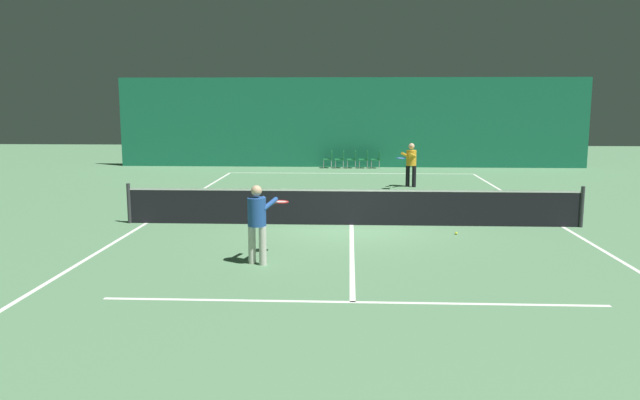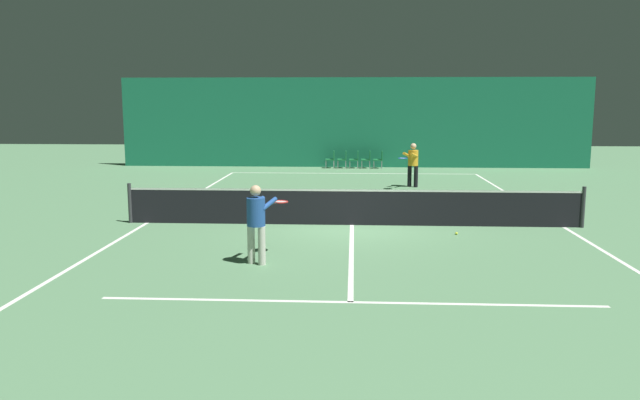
% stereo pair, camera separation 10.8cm
% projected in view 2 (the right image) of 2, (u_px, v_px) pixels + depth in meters
% --- Properties ---
extents(ground_plane, '(60.00, 60.00, 0.00)m').
position_uv_depth(ground_plane, '(352.00, 225.00, 16.45)').
color(ground_plane, '#56845B').
extents(backdrop_curtain, '(23.00, 0.12, 4.38)m').
position_uv_depth(backdrop_curtain, '(353.00, 123.00, 30.58)').
color(backdrop_curtain, '#196B4C').
rests_on(backdrop_curtain, ground).
extents(court_line_baseline_far, '(11.00, 0.10, 0.00)m').
position_uv_depth(court_line_baseline_far, '(353.00, 173.00, 28.18)').
color(court_line_baseline_far, white).
rests_on(court_line_baseline_far, ground).
extents(court_line_service_far, '(8.25, 0.10, 0.00)m').
position_uv_depth(court_line_service_far, '(353.00, 191.00, 22.76)').
color(court_line_service_far, white).
rests_on(court_line_service_far, ground).
extents(court_line_service_near, '(8.25, 0.10, 0.00)m').
position_uv_depth(court_line_service_near, '(350.00, 302.00, 10.14)').
color(court_line_service_near, white).
rests_on(court_line_service_near, ground).
extents(court_line_sideline_left, '(0.10, 23.80, 0.00)m').
position_uv_depth(court_line_sideline_left, '(147.00, 223.00, 16.74)').
color(court_line_sideline_left, white).
rests_on(court_line_sideline_left, ground).
extents(court_line_sideline_right, '(0.10, 23.80, 0.00)m').
position_uv_depth(court_line_sideline_right, '(564.00, 227.00, 16.15)').
color(court_line_sideline_right, white).
rests_on(court_line_sideline_right, ground).
extents(court_line_centre, '(0.10, 12.80, 0.00)m').
position_uv_depth(court_line_centre, '(352.00, 225.00, 16.45)').
color(court_line_centre, white).
rests_on(court_line_centre, ground).
extents(tennis_net, '(12.00, 0.10, 1.07)m').
position_uv_depth(tennis_net, '(352.00, 206.00, 16.37)').
color(tennis_net, black).
rests_on(tennis_net, ground).
extents(player_near, '(0.84, 1.35, 1.60)m').
position_uv_depth(player_near, '(257.00, 218.00, 12.41)').
color(player_near, beige).
rests_on(player_near, ground).
extents(player_far, '(0.95, 1.35, 1.66)m').
position_uv_depth(player_far, '(413.00, 162.00, 23.58)').
color(player_far, black).
rests_on(player_far, ground).
extents(courtside_chair_0, '(0.44, 0.44, 0.84)m').
position_uv_depth(courtside_chair_0, '(331.00, 158.00, 30.37)').
color(courtside_chair_0, '#99999E').
rests_on(courtside_chair_0, ground).
extents(courtside_chair_1, '(0.44, 0.44, 0.84)m').
position_uv_depth(courtside_chair_1, '(343.00, 158.00, 30.34)').
color(courtside_chair_1, '#99999E').
rests_on(courtside_chair_1, ground).
extents(courtside_chair_2, '(0.44, 0.44, 0.84)m').
position_uv_depth(courtside_chair_2, '(355.00, 158.00, 30.30)').
color(courtside_chair_2, '#99999E').
rests_on(courtside_chair_2, ground).
extents(courtside_chair_3, '(0.44, 0.44, 0.84)m').
position_uv_depth(courtside_chair_3, '(367.00, 158.00, 30.27)').
color(courtside_chair_3, '#99999E').
rests_on(courtside_chair_3, ground).
extents(courtside_chair_4, '(0.44, 0.44, 0.84)m').
position_uv_depth(courtside_chair_4, '(379.00, 158.00, 30.24)').
color(courtside_chair_4, '#99999E').
rests_on(courtside_chair_4, ground).
extents(tennis_ball, '(0.07, 0.07, 0.07)m').
position_uv_depth(tennis_ball, '(456.00, 233.00, 15.25)').
color(tennis_ball, '#D1DB33').
rests_on(tennis_ball, ground).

